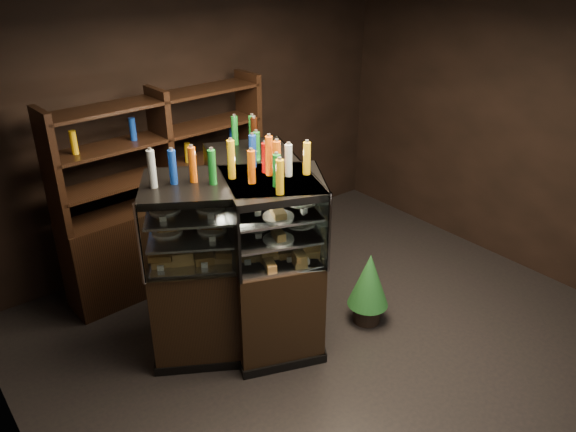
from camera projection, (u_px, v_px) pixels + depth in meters
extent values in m
plane|color=black|center=(349.00, 352.00, 4.88)|extent=(5.00, 5.00, 0.00)
cube|color=black|center=(193.00, 119.00, 5.97)|extent=(5.00, 0.02, 3.00)
cube|color=black|center=(538.00, 131.00, 5.59)|extent=(0.02, 5.00, 3.00)
cube|color=black|center=(4.00, 319.00, 2.83)|extent=(0.02, 5.00, 3.00)
cube|color=black|center=(262.00, 280.00, 5.06)|extent=(1.15, 1.55, 0.91)
cube|color=black|center=(263.00, 317.00, 5.25)|extent=(1.18, 1.60, 0.08)
cube|color=black|center=(260.00, 169.00, 4.59)|extent=(1.15, 1.55, 0.06)
cube|color=silver|center=(261.00, 234.00, 4.86)|extent=(1.08, 1.48, 0.02)
cube|color=silver|center=(261.00, 212.00, 4.76)|extent=(1.08, 1.48, 0.02)
cube|color=silver|center=(260.00, 191.00, 4.68)|extent=(1.08, 1.48, 0.02)
cube|color=white|center=(301.00, 197.00, 4.81)|extent=(0.50, 1.31, 0.64)
cylinder|color=silver|center=(277.00, 168.00, 5.41)|extent=(0.03, 0.03, 0.66)
cylinder|color=silver|center=(329.00, 233.00, 4.22)|extent=(0.03, 0.03, 0.66)
cube|color=black|center=(238.00, 299.00, 4.79)|extent=(1.56, 1.32, 0.91)
cube|color=black|center=(240.00, 338.00, 4.98)|extent=(1.60, 1.35, 0.08)
cube|color=black|center=(233.00, 184.00, 4.32)|extent=(1.56, 1.32, 0.06)
cube|color=silver|center=(236.00, 252.00, 4.58)|extent=(1.48, 1.24, 0.02)
cube|color=silver|center=(235.00, 229.00, 4.49)|extent=(1.48, 1.24, 0.02)
cube|color=silver|center=(234.00, 207.00, 4.40)|extent=(1.48, 1.24, 0.02)
cube|color=white|center=(236.00, 240.00, 4.13)|extent=(1.20, 0.72, 0.64)
cylinder|color=silver|center=(329.00, 233.00, 4.22)|extent=(0.03, 0.03, 0.66)
cylinder|color=silver|center=(140.00, 245.00, 4.06)|extent=(0.03, 0.03, 0.66)
cube|color=#AF863F|center=(285.00, 264.00, 4.35)|extent=(0.15, 0.20, 0.06)
cube|color=#AF863F|center=(279.00, 253.00, 4.49)|extent=(0.15, 0.20, 0.06)
cube|color=#AF863F|center=(273.00, 243.00, 4.64)|extent=(0.15, 0.20, 0.06)
cube|color=#AF863F|center=(268.00, 234.00, 4.78)|extent=(0.15, 0.20, 0.06)
cube|color=#AF863F|center=(263.00, 226.00, 4.92)|extent=(0.15, 0.20, 0.06)
cube|color=#AF863F|center=(258.00, 218.00, 5.07)|extent=(0.15, 0.20, 0.06)
cube|color=#AF863F|center=(253.00, 210.00, 5.21)|extent=(0.15, 0.20, 0.06)
cube|color=#AF863F|center=(249.00, 203.00, 5.35)|extent=(0.15, 0.20, 0.06)
cylinder|color=white|center=(278.00, 239.00, 4.30)|extent=(0.24, 0.24, 0.02)
cube|color=#AF863F|center=(278.00, 235.00, 4.29)|extent=(0.14, 0.19, 0.05)
cylinder|color=white|center=(266.00, 219.00, 4.60)|extent=(0.24, 0.24, 0.02)
cube|color=#AF863F|center=(266.00, 215.00, 4.59)|extent=(0.14, 0.19, 0.05)
cylinder|color=white|center=(256.00, 202.00, 4.91)|extent=(0.24, 0.24, 0.02)
cube|color=#AF863F|center=(255.00, 198.00, 4.89)|extent=(0.14, 0.19, 0.05)
cylinder|color=white|center=(246.00, 187.00, 5.21)|extent=(0.24, 0.24, 0.02)
cube|color=#AF863F|center=(246.00, 183.00, 5.19)|extent=(0.14, 0.19, 0.05)
cylinder|color=white|center=(278.00, 216.00, 4.22)|extent=(0.24, 0.24, 0.02)
cube|color=#AF863F|center=(278.00, 212.00, 4.20)|extent=(0.14, 0.19, 0.05)
cylinder|color=white|center=(266.00, 198.00, 4.52)|extent=(0.24, 0.24, 0.02)
cube|color=#AF863F|center=(266.00, 194.00, 4.50)|extent=(0.14, 0.19, 0.05)
cylinder|color=white|center=(255.00, 182.00, 4.82)|extent=(0.24, 0.24, 0.02)
cube|color=#AF863F|center=(255.00, 178.00, 4.81)|extent=(0.14, 0.19, 0.05)
cylinder|color=white|center=(246.00, 167.00, 5.12)|extent=(0.24, 0.24, 0.02)
cube|color=#AF863F|center=(245.00, 164.00, 5.11)|extent=(0.14, 0.19, 0.05)
cube|color=#AF863F|center=(162.00, 255.00, 4.47)|extent=(0.20, 0.17, 0.06)
cube|color=#AF863F|center=(183.00, 253.00, 4.49)|extent=(0.20, 0.17, 0.06)
cube|color=#AF863F|center=(205.00, 252.00, 4.51)|extent=(0.20, 0.17, 0.06)
cube|color=#AF863F|center=(225.00, 251.00, 4.53)|extent=(0.20, 0.17, 0.06)
cube|color=#AF863F|center=(246.00, 249.00, 4.55)|extent=(0.20, 0.17, 0.06)
cube|color=#AF863F|center=(267.00, 248.00, 4.57)|extent=(0.20, 0.17, 0.06)
cube|color=#AF863F|center=(287.00, 247.00, 4.58)|extent=(0.20, 0.17, 0.06)
cube|color=#AF863F|center=(307.00, 246.00, 4.60)|extent=(0.20, 0.17, 0.06)
cylinder|color=white|center=(167.00, 231.00, 4.42)|extent=(0.24, 0.24, 0.02)
cube|color=#AF863F|center=(167.00, 227.00, 4.41)|extent=(0.19, 0.16, 0.05)
cylinder|color=white|center=(212.00, 228.00, 4.46)|extent=(0.24, 0.24, 0.02)
cube|color=#AF863F|center=(212.00, 224.00, 4.45)|extent=(0.19, 0.16, 0.05)
cylinder|color=white|center=(257.00, 226.00, 4.50)|extent=(0.24, 0.24, 0.02)
cube|color=#AF863F|center=(257.00, 222.00, 4.49)|extent=(0.19, 0.16, 0.05)
cylinder|color=white|center=(300.00, 223.00, 4.54)|extent=(0.24, 0.24, 0.02)
cube|color=#AF863F|center=(300.00, 219.00, 4.53)|extent=(0.19, 0.16, 0.05)
cylinder|color=white|center=(165.00, 209.00, 4.34)|extent=(0.24, 0.24, 0.02)
cube|color=#AF863F|center=(164.00, 205.00, 4.32)|extent=(0.19, 0.16, 0.05)
cylinder|color=white|center=(211.00, 206.00, 4.38)|extent=(0.24, 0.24, 0.02)
cube|color=#AF863F|center=(211.00, 202.00, 4.36)|extent=(0.19, 0.16, 0.05)
cylinder|color=white|center=(256.00, 204.00, 4.42)|extent=(0.24, 0.24, 0.02)
cube|color=#AF863F|center=(256.00, 200.00, 4.40)|extent=(0.19, 0.16, 0.05)
cylinder|color=white|center=(300.00, 201.00, 4.46)|extent=(0.24, 0.24, 0.02)
cube|color=#AF863F|center=(300.00, 197.00, 4.44)|extent=(0.19, 0.16, 0.05)
cylinder|color=#147223|center=(280.00, 176.00, 4.01)|extent=(0.06, 0.06, 0.28)
cylinder|color=silver|center=(280.00, 156.00, 3.95)|extent=(0.03, 0.03, 0.02)
cylinder|color=silver|center=(274.00, 169.00, 4.14)|extent=(0.06, 0.06, 0.28)
cylinder|color=silver|center=(274.00, 150.00, 4.07)|extent=(0.03, 0.03, 0.02)
cylinder|color=#0F38B2|center=(269.00, 162.00, 4.26)|extent=(0.06, 0.06, 0.28)
cylinder|color=silver|center=(269.00, 143.00, 4.20)|extent=(0.03, 0.03, 0.02)
cylinder|color=#D8590A|center=(264.00, 156.00, 4.39)|extent=(0.06, 0.06, 0.28)
cylinder|color=silver|center=(264.00, 137.00, 4.32)|extent=(0.03, 0.03, 0.02)
cylinder|color=#B20C0A|center=(259.00, 150.00, 4.51)|extent=(0.06, 0.06, 0.28)
cylinder|color=silver|center=(259.00, 132.00, 4.45)|extent=(0.03, 0.03, 0.02)
cylinder|color=yellow|center=(255.00, 144.00, 4.64)|extent=(0.06, 0.06, 0.28)
cylinder|color=silver|center=(254.00, 127.00, 4.57)|extent=(0.03, 0.03, 0.02)
cylinder|color=black|center=(251.00, 139.00, 4.77)|extent=(0.06, 0.06, 0.28)
cylinder|color=silver|center=(250.00, 122.00, 4.70)|extent=(0.03, 0.03, 0.02)
cylinder|color=#147223|center=(247.00, 134.00, 4.89)|extent=(0.06, 0.06, 0.28)
cylinder|color=silver|center=(246.00, 117.00, 4.82)|extent=(0.03, 0.03, 0.02)
cylinder|color=silver|center=(243.00, 129.00, 5.02)|extent=(0.06, 0.06, 0.28)
cylinder|color=silver|center=(242.00, 112.00, 4.95)|extent=(0.03, 0.03, 0.02)
cylinder|color=#147223|center=(153.00, 167.00, 4.18)|extent=(0.06, 0.06, 0.28)
cylinder|color=silver|center=(150.00, 148.00, 4.11)|extent=(0.03, 0.03, 0.02)
cylinder|color=silver|center=(173.00, 166.00, 4.19)|extent=(0.06, 0.06, 0.28)
cylinder|color=silver|center=(171.00, 147.00, 4.12)|extent=(0.03, 0.03, 0.02)
cylinder|color=#0F38B2|center=(192.00, 165.00, 4.21)|extent=(0.06, 0.06, 0.28)
cylinder|color=silver|center=(191.00, 146.00, 4.14)|extent=(0.03, 0.03, 0.02)
cylinder|color=#D8590A|center=(212.00, 164.00, 4.22)|extent=(0.06, 0.06, 0.28)
cylinder|color=silver|center=(211.00, 145.00, 4.16)|extent=(0.03, 0.03, 0.02)
cylinder|color=#B20C0A|center=(232.00, 163.00, 4.24)|extent=(0.06, 0.06, 0.28)
cylinder|color=silver|center=(231.00, 144.00, 4.17)|extent=(0.03, 0.03, 0.02)
cylinder|color=yellow|center=(251.00, 162.00, 4.26)|extent=(0.06, 0.06, 0.28)
cylinder|color=silver|center=(250.00, 144.00, 4.19)|extent=(0.03, 0.03, 0.02)
cylinder|color=black|center=(270.00, 162.00, 4.27)|extent=(0.06, 0.06, 0.28)
cylinder|color=silver|center=(270.00, 143.00, 4.21)|extent=(0.03, 0.03, 0.02)
cylinder|color=#147223|center=(289.00, 161.00, 4.29)|extent=(0.06, 0.06, 0.28)
cylinder|color=silver|center=(289.00, 142.00, 4.22)|extent=(0.03, 0.03, 0.02)
cylinder|color=silver|center=(308.00, 160.00, 4.31)|extent=(0.06, 0.06, 0.28)
cylinder|color=silver|center=(308.00, 141.00, 4.24)|extent=(0.03, 0.03, 0.02)
cylinder|color=black|center=(367.00, 312.00, 5.23)|extent=(0.25, 0.25, 0.19)
cone|color=#195827|center=(369.00, 280.00, 5.08)|extent=(0.38, 0.38, 0.52)
cone|color=#195827|center=(370.00, 263.00, 5.00)|extent=(0.29, 0.29, 0.37)
cube|color=black|center=(171.00, 238.00, 5.79)|extent=(2.18, 0.54, 0.90)
cube|color=black|center=(51.00, 173.00, 4.72)|extent=(0.08, 0.38, 1.10)
cube|color=black|center=(162.00, 146.00, 5.35)|extent=(0.08, 0.38, 1.10)
cube|color=black|center=(249.00, 124.00, 5.97)|extent=(0.08, 0.38, 1.10)
cube|color=black|center=(164.00, 170.00, 5.46)|extent=(2.14, 0.50, 0.03)
cube|color=black|center=(161.00, 136.00, 5.30)|extent=(2.14, 0.50, 0.03)
cube|color=black|center=(157.00, 99.00, 5.15)|extent=(2.14, 0.50, 0.03)
cylinder|color=#147223|center=(80.00, 180.00, 4.92)|extent=(0.06, 0.06, 0.22)
cylinder|color=silver|center=(137.00, 165.00, 5.24)|extent=(0.06, 0.06, 0.22)
cylinder|color=#0F38B2|center=(187.00, 152.00, 5.56)|extent=(0.06, 0.06, 0.22)
cylinder|color=#D8590A|center=(232.00, 140.00, 5.89)|extent=(0.06, 0.06, 0.22)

